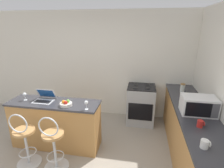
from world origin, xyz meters
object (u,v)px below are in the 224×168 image
mug_white (205,144)px  fruit_bowl (66,104)px  bar_stool_far (53,145)px  laptop (45,98)px  storage_jar (183,88)px  stove_range (141,105)px  wine_glass_tall (86,103)px  wine_glass_short (25,95)px  bar_stool_near (25,141)px  mug_red (200,124)px  microwave (198,105)px

mug_white → fruit_bowl: fruit_bowl is taller
bar_stool_far → fruit_bowl: (0.04, 0.47, 0.50)m
laptop → storage_jar: bearing=19.7°
stove_range → fruit_bowl: 1.87m
storage_jar → fruit_bowl: 2.38m
bar_stool_far → wine_glass_tall: size_ratio=6.27×
stove_range → wine_glass_tall: 1.70m
wine_glass_short → stove_range: bearing=28.9°
bar_stool_near → bar_stool_far: 0.50m
storage_jar → wine_glass_short: bearing=-161.8°
bar_stool_far → mug_white: 2.14m
bar_stool_far → mug_red: bearing=4.4°
bar_stool_near → microwave: microwave is taller
bar_stool_far → mug_red: mug_red is taller
microwave → mug_red: bearing=-100.1°
laptop → stove_range: bearing=32.7°
bar_stool_far → mug_red: 2.20m
laptop → mug_white: bearing=-19.7°
laptop → storage_jar: (2.61, 0.93, 0.04)m
bar_stool_near → microwave: bearing=12.0°
laptop → stove_range: size_ratio=0.38×
fruit_bowl → wine_glass_short: size_ratio=1.41×
mug_white → bar_stool_far: bearing=172.0°
bar_stool_near → stove_range: size_ratio=1.07×
mug_white → wine_glass_short: (-2.87, 0.85, 0.06)m
stove_range → laptop: bearing=-147.3°
mug_red → wine_glass_short: bearing=172.3°
bar_stool_far → wine_glass_short: 1.14m
bar_stool_far → wine_glass_tall: bearing=42.3°
microwave → stove_range: (-0.89, 1.16, -0.60)m
laptop → microwave: (2.65, -0.03, 0.09)m
mug_white → stove_range: bearing=110.1°
microwave → fruit_bowl: microwave is taller
laptop → wine_glass_short: laptop is taller
storage_jar → stove_range: bearing=166.6°
storage_jar → wine_glass_tall: (-1.73, -1.14, 0.02)m
mug_red → wine_glass_tall: bearing=172.2°
wine_glass_short → bar_stool_near: bearing=-61.2°
laptop → fruit_bowl: 0.51m
bar_stool_near → fruit_bowl: (0.54, 0.47, 0.50)m
stove_range → storage_jar: 1.03m
stove_range → wine_glass_tall: size_ratio=5.88×
mug_white → storage_jar: bearing=86.8°
microwave → fruit_bowl: bearing=-177.0°
bar_stool_near → bar_stool_far: size_ratio=1.00×
laptop → fruit_bowl: bearing=-16.2°
bar_stool_far → microwave: (2.21, 0.58, 0.60)m
wine_glass_tall → mug_red: bearing=-7.8°
storage_jar → fruit_bowl: (-2.12, -1.07, -0.05)m
bar_stool_near → mug_white: size_ratio=9.30×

